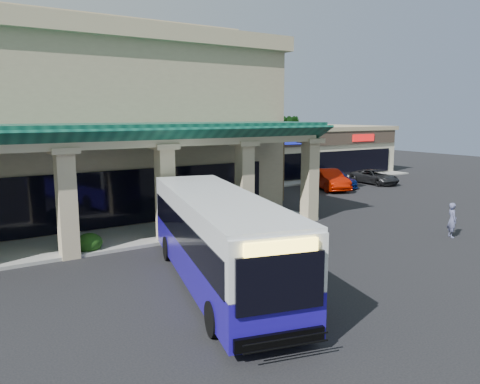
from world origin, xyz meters
TOP-DOWN VIEW (x-y plane):
  - ground at (0.00, 0.00)m, footprint 110.00×110.00m
  - main_building at (-8.00, 16.00)m, footprint 30.80×14.80m
  - arcade at (-8.00, 6.80)m, footprint 30.00×6.20m
  - strip_mall at (18.00, 24.00)m, footprint 22.50×12.50m
  - palm_0 at (8.50, 11.00)m, footprint 2.40×2.40m
  - palm_1 at (9.50, 14.00)m, footprint 2.40×2.40m
  - broadleaf_tree at (7.50, 19.00)m, footprint 2.60×2.60m
  - transit_bus at (-3.71, -1.00)m, footprint 5.53×12.07m
  - pedestrian at (9.48, -1.60)m, footprint 0.70×0.77m
  - car_white at (14.83, 12.96)m, footprint 3.32×5.40m
  - car_red at (16.28, 13.84)m, footprint 2.81×5.22m
  - car_gray at (20.49, 13.11)m, footprint 2.24×4.65m

SIDE VIEW (x-z plane):
  - ground at x=0.00m, z-range 0.00..0.00m
  - car_gray at x=20.49m, z-range 0.00..1.28m
  - car_red at x=16.28m, z-range 0.00..1.44m
  - car_white at x=14.83m, z-range 0.00..1.68m
  - pedestrian at x=9.48m, z-range 0.00..1.76m
  - transit_bus at x=-3.71m, z-range 0.00..3.29m
  - broadleaf_tree at x=7.50m, z-range 0.00..4.81m
  - strip_mall at x=18.00m, z-range 0.00..4.90m
  - arcade at x=-8.00m, z-range 0.00..5.70m
  - palm_1 at x=9.50m, z-range 0.00..5.80m
  - palm_0 at x=8.50m, z-range 0.00..6.60m
  - main_building at x=-8.00m, z-range 0.00..11.35m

